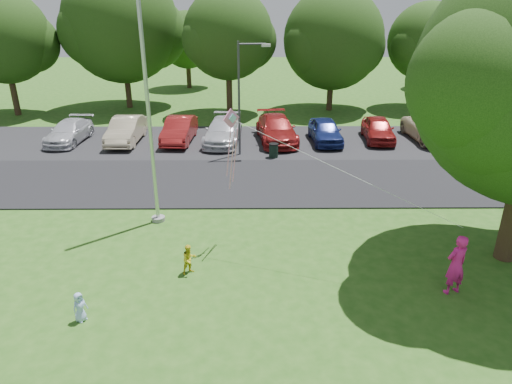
{
  "coord_description": "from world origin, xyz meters",
  "views": [
    {
      "loc": [
        0.13,
        -10.72,
        7.79
      ],
      "look_at": [
        0.24,
        4.0,
        1.6
      ],
      "focal_mm": 32.0,
      "sensor_mm": 36.0,
      "label": 1
    }
  ],
  "objects_px": {
    "woman": "(456,265)",
    "child_yellow": "(189,259)",
    "street_lamp": "(243,89)",
    "kite": "(236,133)",
    "flagpole": "(149,113)",
    "trash_can": "(274,151)",
    "child_blue": "(80,307)"
  },
  "relations": [
    {
      "from": "woman",
      "to": "child_yellow",
      "type": "distance_m",
      "value": 7.77
    },
    {
      "from": "child_yellow",
      "to": "street_lamp",
      "type": "bearing_deg",
      "value": 46.94
    },
    {
      "from": "woman",
      "to": "kite",
      "type": "height_order",
      "value": "kite"
    },
    {
      "from": "flagpole",
      "to": "kite",
      "type": "height_order",
      "value": "flagpole"
    },
    {
      "from": "trash_can",
      "to": "woman",
      "type": "distance_m",
      "value": 13.06
    },
    {
      "from": "woman",
      "to": "child_yellow",
      "type": "height_order",
      "value": "woman"
    },
    {
      "from": "street_lamp",
      "to": "child_yellow",
      "type": "xyz_separation_m",
      "value": [
        -1.48,
        -11.66,
        -3.09
      ]
    },
    {
      "from": "woman",
      "to": "kite",
      "type": "bearing_deg",
      "value": -45.05
    },
    {
      "from": "trash_can",
      "to": "child_yellow",
      "type": "bearing_deg",
      "value": -105.4
    },
    {
      "from": "flagpole",
      "to": "kite",
      "type": "distance_m",
      "value": 3.57
    },
    {
      "from": "street_lamp",
      "to": "child_yellow",
      "type": "height_order",
      "value": "street_lamp"
    },
    {
      "from": "child_yellow",
      "to": "kite",
      "type": "relative_size",
      "value": 0.15
    },
    {
      "from": "street_lamp",
      "to": "child_blue",
      "type": "distance_m",
      "value": 14.84
    },
    {
      "from": "street_lamp",
      "to": "child_yellow",
      "type": "bearing_deg",
      "value": -101.72
    },
    {
      "from": "child_blue",
      "to": "kite",
      "type": "bearing_deg",
      "value": -12.26
    },
    {
      "from": "flagpole",
      "to": "child_yellow",
      "type": "height_order",
      "value": "flagpole"
    },
    {
      "from": "flagpole",
      "to": "child_blue",
      "type": "relative_size",
      "value": 11.85
    },
    {
      "from": "trash_can",
      "to": "child_blue",
      "type": "relative_size",
      "value": 0.96
    },
    {
      "from": "flagpole",
      "to": "trash_can",
      "type": "distance_m",
      "value": 9.62
    },
    {
      "from": "street_lamp",
      "to": "kite",
      "type": "relative_size",
      "value": 0.89
    },
    {
      "from": "flagpole",
      "to": "child_blue",
      "type": "distance_m",
      "value": 7.05
    },
    {
      "from": "street_lamp",
      "to": "woman",
      "type": "bearing_deg",
      "value": -68.55
    },
    {
      "from": "flagpole",
      "to": "trash_can",
      "type": "bearing_deg",
      "value": 57.66
    },
    {
      "from": "trash_can",
      "to": "child_blue",
      "type": "distance_m",
      "value": 14.52
    },
    {
      "from": "woman",
      "to": "flagpole",
      "type": "bearing_deg",
      "value": -46.44
    },
    {
      "from": "trash_can",
      "to": "kite",
      "type": "xyz_separation_m",
      "value": [
        -1.63,
        -9.23,
        3.51
      ]
    },
    {
      "from": "street_lamp",
      "to": "child_blue",
      "type": "xyz_separation_m",
      "value": [
        -4.05,
        -13.92,
        -3.15
      ]
    },
    {
      "from": "child_blue",
      "to": "kite",
      "type": "distance_m",
      "value": 6.74
    },
    {
      "from": "woman",
      "to": "kite",
      "type": "distance_m",
      "value": 7.54
    },
    {
      "from": "child_yellow",
      "to": "child_blue",
      "type": "bearing_deg",
      "value": -174.55
    },
    {
      "from": "trash_can",
      "to": "child_yellow",
      "type": "relative_size",
      "value": 0.84
    },
    {
      "from": "child_blue",
      "to": "kite",
      "type": "height_order",
      "value": "kite"
    }
  ]
}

